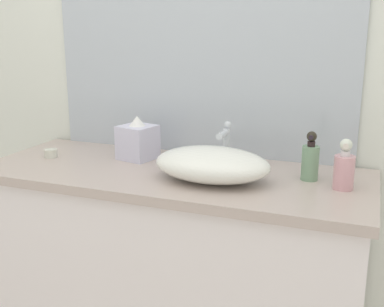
% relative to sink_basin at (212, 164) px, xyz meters
% --- Properties ---
extents(bathroom_wall_rear, '(6.00, 0.06, 2.60)m').
position_rel_sink_basin_xyz_m(bathroom_wall_rear, '(-0.11, 0.39, 0.38)').
color(bathroom_wall_rear, silver).
rests_on(bathroom_wall_rear, ground).
extents(vanity_counter, '(1.48, 0.58, 0.86)m').
position_rel_sink_basin_xyz_m(vanity_counter, '(-0.18, 0.06, -0.49)').
color(vanity_counter, white).
rests_on(vanity_counter, ground).
extents(wall_mirror_panel, '(1.30, 0.01, 1.14)m').
position_rel_sink_basin_xyz_m(wall_mirror_panel, '(-0.18, 0.35, 0.51)').
color(wall_mirror_panel, '#B2BCC6').
rests_on(wall_mirror_panel, vanity_counter).
extents(sink_basin, '(0.41, 0.28, 0.12)m').
position_rel_sink_basin_xyz_m(sink_basin, '(0.00, 0.00, 0.00)').
color(sink_basin, white).
rests_on(sink_basin, vanity_counter).
extents(faucet, '(0.03, 0.12, 0.18)m').
position_rel_sink_basin_xyz_m(faucet, '(0.00, 0.16, 0.05)').
color(faucet, silver).
rests_on(faucet, vanity_counter).
extents(soap_dispenser, '(0.06, 0.06, 0.18)m').
position_rel_sink_basin_xyz_m(soap_dispenser, '(0.32, 0.13, 0.01)').
color(soap_dispenser, gray).
rests_on(soap_dispenser, vanity_counter).
extents(lotion_bottle, '(0.07, 0.07, 0.17)m').
position_rel_sink_basin_xyz_m(lotion_bottle, '(0.44, 0.07, 0.01)').
color(lotion_bottle, '#D89CA3').
rests_on(lotion_bottle, vanity_counter).
extents(tissue_box, '(0.16, 0.16, 0.18)m').
position_rel_sink_basin_xyz_m(tissue_box, '(-0.38, 0.17, 0.02)').
color(tissue_box, silver).
rests_on(tissue_box, vanity_counter).
extents(candle_jar, '(0.05, 0.05, 0.03)m').
position_rel_sink_basin_xyz_m(candle_jar, '(-0.73, 0.06, -0.04)').
color(candle_jar, silver).
rests_on(candle_jar, vanity_counter).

